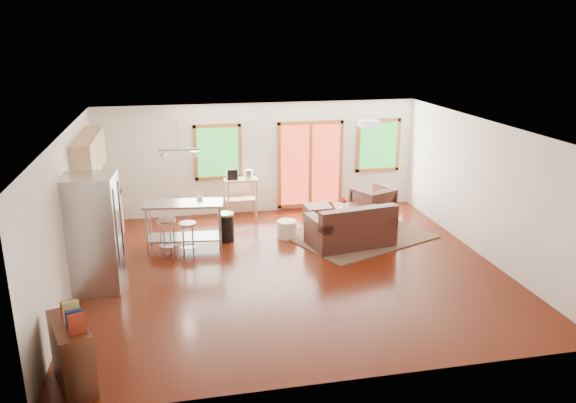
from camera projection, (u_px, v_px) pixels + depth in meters
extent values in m
cube|color=#350D05|center=(291.00, 269.00, 10.31)|extent=(7.50, 7.00, 0.02)
cube|color=white|center=(292.00, 127.00, 9.54)|extent=(7.50, 7.00, 0.02)
cube|color=white|center=(261.00, 158.00, 13.21)|extent=(7.50, 0.02, 2.60)
cube|color=white|center=(68.00, 215.00, 9.20)|extent=(0.02, 7.00, 2.60)
cube|color=white|center=(485.00, 189.00, 10.65)|extent=(0.02, 7.00, 2.60)
cube|color=white|center=(353.00, 286.00, 6.64)|extent=(7.50, 0.02, 2.60)
cube|color=#164E19|center=(218.00, 152.00, 12.91)|extent=(0.94, 0.02, 1.14)
cube|color=#975427|center=(217.00, 126.00, 12.73)|extent=(1.10, 0.05, 0.08)
cube|color=#975427|center=(219.00, 178.00, 13.09)|extent=(1.10, 0.05, 0.08)
cube|color=#975427|center=(195.00, 153.00, 12.82)|extent=(0.08, 0.05, 1.30)
cube|color=#975427|center=(240.00, 151.00, 13.01)|extent=(0.08, 0.05, 1.30)
cube|color=#A22B18|center=(310.00, 165.00, 13.46)|extent=(1.44, 0.02, 1.94)
cube|color=#975427|center=(311.00, 123.00, 13.16)|extent=(1.60, 0.05, 0.08)
cube|color=#975427|center=(310.00, 205.00, 13.75)|extent=(1.60, 0.05, 0.08)
cube|color=#975427|center=(279.00, 166.00, 13.31)|extent=(0.08, 0.05, 2.10)
cube|color=#975427|center=(341.00, 163.00, 13.60)|extent=(0.08, 0.05, 2.10)
cube|color=#975427|center=(310.00, 165.00, 13.46)|extent=(0.08, 0.05, 1.94)
cube|color=#164E19|center=(378.00, 145.00, 13.67)|extent=(0.94, 0.02, 1.14)
cube|color=#975427|center=(379.00, 120.00, 13.49)|extent=(1.10, 0.05, 0.08)
cube|color=#975427|center=(377.00, 170.00, 13.85)|extent=(1.10, 0.05, 0.08)
cube|color=#975427|center=(358.00, 146.00, 13.57)|extent=(0.08, 0.05, 1.30)
cube|color=#975427|center=(398.00, 145.00, 13.77)|extent=(0.08, 0.05, 1.30)
cube|color=#445136|center=(358.00, 235.00, 11.94)|extent=(3.35, 3.01, 0.03)
cube|color=black|center=(350.00, 234.00, 11.39)|extent=(1.78, 1.18, 0.46)
cube|color=black|center=(359.00, 219.00, 10.94)|extent=(1.67, 0.48, 0.42)
cube|color=black|center=(318.00, 223.00, 11.06)|extent=(0.36, 0.96, 0.18)
cube|color=black|center=(382.00, 215.00, 11.54)|extent=(0.36, 0.96, 0.18)
cube|color=black|center=(333.00, 221.00, 11.23)|extent=(0.77, 0.71, 0.13)
cube|color=black|center=(365.00, 217.00, 11.48)|extent=(0.77, 0.71, 0.13)
cube|color=#35180C|center=(360.00, 207.00, 12.47)|extent=(1.19, 0.79, 0.04)
cube|color=#35180C|center=(340.00, 221.00, 12.26)|extent=(0.07, 0.07, 0.40)
cube|color=#35180C|center=(382.00, 219.00, 12.34)|extent=(0.07, 0.07, 0.40)
cube|color=#35180C|center=(336.00, 214.00, 12.73)|extent=(0.07, 0.07, 0.40)
cube|color=#35180C|center=(377.00, 213.00, 12.81)|extent=(0.07, 0.07, 0.40)
imported|color=black|center=(372.00, 201.00, 12.94)|extent=(1.02, 1.00, 0.82)
cube|color=black|center=(318.00, 214.00, 12.78)|extent=(0.59, 0.59, 0.38)
cylinder|color=silver|center=(287.00, 229.00, 11.81)|extent=(0.55, 0.55, 0.36)
imported|color=silver|center=(344.00, 209.00, 12.13)|extent=(0.19, 0.20, 0.19)
sphere|color=#B70A03|center=(345.00, 202.00, 12.11)|extent=(0.07, 0.07, 0.07)
sphere|color=#B70A03|center=(343.00, 201.00, 12.05)|extent=(0.07, 0.07, 0.07)
sphere|color=#B70A03|center=(343.00, 200.00, 12.11)|extent=(0.07, 0.07, 0.07)
imported|color=maroon|center=(370.00, 203.00, 12.41)|extent=(0.20, 0.08, 0.27)
cube|color=tan|center=(103.00, 228.00, 11.10)|extent=(0.60, 2.20, 0.90)
cube|color=black|center=(101.00, 205.00, 10.96)|extent=(0.64, 2.24, 0.04)
cube|color=tan|center=(89.00, 154.00, 10.64)|extent=(0.36, 2.20, 0.70)
cylinder|color=#B7BABC|center=(97.00, 207.00, 10.46)|extent=(0.12, 0.12, 0.18)
cube|color=black|center=(103.00, 194.00, 11.30)|extent=(0.22, 0.18, 0.20)
cube|color=#B7BABC|center=(94.00, 234.00, 9.22)|extent=(0.85, 0.82, 1.98)
cube|color=gray|center=(118.00, 233.00, 9.27)|extent=(0.07, 0.73, 1.94)
cylinder|color=gray|center=(117.00, 228.00, 9.00)|extent=(0.03, 0.03, 1.32)
cylinder|color=gray|center=(121.00, 219.00, 9.46)|extent=(0.03, 0.03, 1.32)
cube|color=#B7BABC|center=(183.00, 204.00, 10.94)|extent=(1.60, 0.78, 0.04)
cube|color=gray|center=(185.00, 237.00, 11.15)|extent=(1.49, 0.69, 0.03)
cylinder|color=gray|center=(147.00, 232.00, 10.80)|extent=(0.05, 0.05, 0.93)
cylinder|color=gray|center=(220.00, 230.00, 10.92)|extent=(0.05, 0.05, 0.93)
cylinder|color=gray|center=(151.00, 224.00, 11.25)|extent=(0.05, 0.05, 0.93)
cylinder|color=gray|center=(220.00, 222.00, 11.37)|extent=(0.05, 0.05, 0.93)
imported|color=white|center=(200.00, 197.00, 11.14)|extent=(0.16, 0.14, 0.13)
cylinder|color=#B7BABC|center=(166.00, 220.00, 10.64)|extent=(0.47, 0.47, 0.04)
cylinder|color=gray|center=(170.00, 236.00, 10.88)|extent=(0.03, 0.03, 0.72)
cylinder|color=gray|center=(161.00, 238.00, 10.78)|extent=(0.03, 0.03, 0.72)
cylinder|color=gray|center=(164.00, 242.00, 10.62)|extent=(0.03, 0.03, 0.72)
cylinder|color=gray|center=(174.00, 240.00, 10.72)|extent=(0.03, 0.03, 0.72)
cylinder|color=gray|center=(168.00, 245.00, 10.79)|extent=(0.42, 0.42, 0.02)
cylinder|color=#B7BABC|center=(187.00, 224.00, 10.63)|extent=(0.35, 0.35, 0.04)
cylinder|color=gray|center=(193.00, 239.00, 10.83)|extent=(0.02, 0.02, 0.66)
cylinder|color=gray|center=(184.00, 240.00, 10.81)|extent=(0.02, 0.02, 0.66)
cylinder|color=gray|center=(183.00, 243.00, 10.64)|extent=(0.02, 0.02, 0.66)
cylinder|color=gray|center=(193.00, 243.00, 10.66)|extent=(0.02, 0.02, 0.66)
cylinder|color=gray|center=(189.00, 247.00, 10.77)|extent=(0.32, 0.32, 0.01)
cylinder|color=black|center=(226.00, 228.00, 11.59)|extent=(0.36, 0.36, 0.56)
cylinder|color=#B7BABC|center=(226.00, 214.00, 11.50)|extent=(0.37, 0.37, 0.05)
cube|color=tan|center=(241.00, 179.00, 12.94)|extent=(0.77, 0.50, 0.04)
cube|color=tan|center=(241.00, 199.00, 13.07)|extent=(0.72, 0.47, 0.03)
cube|color=tan|center=(228.00, 201.00, 12.82)|extent=(0.04, 0.04, 0.91)
cube|color=tan|center=(256.00, 199.00, 12.95)|extent=(0.04, 0.04, 0.91)
cube|color=tan|center=(226.00, 196.00, 13.18)|extent=(0.04, 0.04, 0.91)
cube|color=tan|center=(253.00, 194.00, 13.32)|extent=(0.04, 0.04, 0.91)
cube|color=black|center=(232.00, 174.00, 12.85)|extent=(0.24, 0.22, 0.24)
cylinder|color=#B7BABC|center=(249.00, 174.00, 12.94)|extent=(0.18, 0.18, 0.19)
cube|color=#35180C|center=(72.00, 354.00, 6.84)|extent=(0.66, 1.02, 0.84)
cube|color=maroon|center=(77.00, 324.00, 6.45)|extent=(0.20, 0.11, 0.25)
cube|color=navy|center=(74.00, 319.00, 6.58)|extent=(0.20, 0.11, 0.23)
cube|color=#AB964D|center=(71.00, 312.00, 6.70)|extent=(0.20, 0.11, 0.27)
cube|color=maroon|center=(69.00, 309.00, 6.84)|extent=(0.20, 0.11, 0.21)
cube|color=white|center=(369.00, 124.00, 10.44)|extent=(0.35, 0.35, 0.12)
cylinder|color=gray|center=(178.00, 134.00, 10.67)|extent=(0.02, 0.02, 0.60)
cube|color=gray|center=(179.00, 150.00, 10.76)|extent=(0.80, 0.04, 0.03)
cone|color=#B7BABC|center=(163.00, 156.00, 10.74)|extent=(0.18, 0.18, 0.14)
cone|color=#B7BABC|center=(195.00, 155.00, 10.85)|extent=(0.18, 0.18, 0.14)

